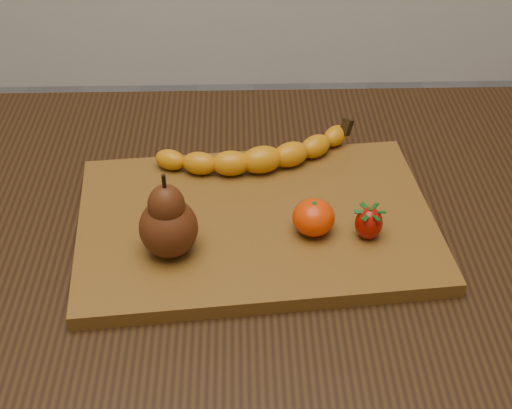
{
  "coord_description": "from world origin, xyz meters",
  "views": [
    {
      "loc": [
        -0.05,
        -0.71,
        1.36
      ],
      "look_at": [
        -0.03,
        -0.01,
        0.8
      ],
      "focal_mm": 50.0,
      "sensor_mm": 36.0,
      "label": 1
    }
  ],
  "objects_px": {
    "mandarin": "(314,217)",
    "cutting_board": "(256,223)",
    "pear": "(167,215)",
    "table": "(281,276)"
  },
  "relations": [
    {
      "from": "cutting_board",
      "to": "mandarin",
      "type": "relative_size",
      "value": 8.55
    },
    {
      "from": "pear",
      "to": "mandarin",
      "type": "height_order",
      "value": "pear"
    },
    {
      "from": "table",
      "to": "pear",
      "type": "distance_m",
      "value": 0.23
    },
    {
      "from": "cutting_board",
      "to": "pear",
      "type": "relative_size",
      "value": 4.12
    },
    {
      "from": "table",
      "to": "mandarin",
      "type": "bearing_deg",
      "value": -50.2
    },
    {
      "from": "cutting_board",
      "to": "mandarin",
      "type": "bearing_deg",
      "value": -28.47
    },
    {
      "from": "table",
      "to": "cutting_board",
      "type": "relative_size",
      "value": 2.22
    },
    {
      "from": "cutting_board",
      "to": "mandarin",
      "type": "height_order",
      "value": "mandarin"
    },
    {
      "from": "mandarin",
      "to": "cutting_board",
      "type": "bearing_deg",
      "value": 156.72
    },
    {
      "from": "table",
      "to": "mandarin",
      "type": "height_order",
      "value": "mandarin"
    }
  ]
}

